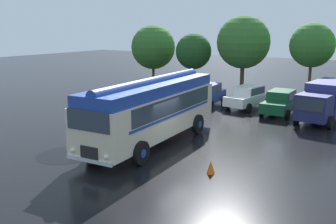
# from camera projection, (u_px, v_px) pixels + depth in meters

# --- Properties ---
(ground_plane) EXTENTS (120.00, 120.00, 0.00)m
(ground_plane) POSITION_uv_depth(u_px,v_px,m) (160.00, 148.00, 19.81)
(ground_plane) COLOR black
(vintage_bus) EXTENTS (3.48, 10.29, 3.49)m
(vintage_bus) POSITION_uv_depth(u_px,v_px,m) (152.00, 108.00, 20.34)
(vintage_bus) COLOR beige
(vintage_bus) RESTS_ON ground
(car_near_left) EXTENTS (2.18, 4.31, 1.66)m
(car_near_left) POSITION_uv_depth(u_px,v_px,m) (184.00, 90.00, 32.36)
(car_near_left) COLOR maroon
(car_near_left) RESTS_ON ground
(car_mid_left) EXTENTS (2.32, 4.37, 1.66)m
(car_mid_left) POSITION_uv_depth(u_px,v_px,m) (207.00, 94.00, 30.51)
(car_mid_left) COLOR navy
(car_mid_left) RESTS_ON ground
(car_mid_right) EXTENTS (2.39, 4.39, 1.66)m
(car_mid_right) POSITION_uv_depth(u_px,v_px,m) (248.00, 97.00, 29.50)
(car_mid_right) COLOR silver
(car_mid_right) RESTS_ON ground
(car_far_right) EXTENTS (2.11, 4.28, 1.66)m
(car_far_right) POSITION_uv_depth(u_px,v_px,m) (281.00, 102.00, 27.40)
(car_far_right) COLOR #144C28
(car_far_right) RESTS_ON ground
(box_van) EXTENTS (2.68, 5.90, 2.50)m
(box_van) POSITION_uv_depth(u_px,v_px,m) (326.00, 100.00, 25.52)
(box_van) COLOR navy
(box_van) RESTS_ON ground
(tree_far_left) EXTENTS (4.52, 4.52, 6.17)m
(tree_far_left) POSITION_uv_depth(u_px,v_px,m) (153.00, 47.00, 40.43)
(tree_far_left) COLOR #4C3823
(tree_far_left) RESTS_ON ground
(tree_left_of_centre) EXTENTS (3.42, 3.42, 5.37)m
(tree_left_of_centre) POSITION_uv_depth(u_px,v_px,m) (192.00, 51.00, 37.48)
(tree_left_of_centre) COLOR #4C3823
(tree_left_of_centre) RESTS_ON ground
(tree_centre) EXTENTS (4.75, 4.75, 7.00)m
(tree_centre) POSITION_uv_depth(u_px,v_px,m) (244.00, 42.00, 35.12)
(tree_centre) COLOR #4C3823
(tree_centre) RESTS_ON ground
(tree_right_of_centre) EXTENTS (3.60, 3.60, 6.32)m
(tree_right_of_centre) POSITION_uv_depth(u_px,v_px,m) (311.00, 44.00, 31.74)
(tree_right_of_centre) COLOR #4C3823
(tree_right_of_centre) RESTS_ON ground
(traffic_cone) EXTENTS (0.36, 0.36, 0.55)m
(traffic_cone) POSITION_uv_depth(u_px,v_px,m) (211.00, 167.00, 16.42)
(traffic_cone) COLOR orange
(traffic_cone) RESTS_ON ground
(puddle_patch) EXTENTS (2.68, 2.68, 0.01)m
(puddle_patch) POSITION_uv_depth(u_px,v_px,m) (65.00, 155.00, 18.75)
(puddle_patch) COLOR black
(puddle_patch) RESTS_ON ground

